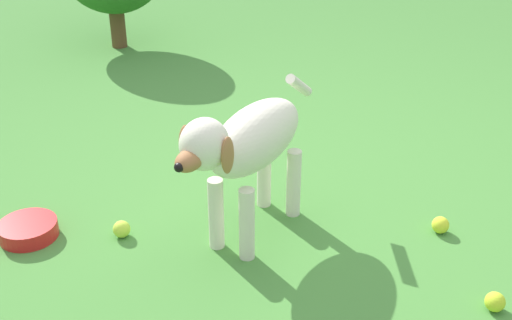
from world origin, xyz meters
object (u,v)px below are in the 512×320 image
Objects in this scene: dog at (249,144)px; tennis_ball_3 at (122,229)px; tennis_ball_0 at (440,225)px; tennis_ball_1 at (495,302)px; water_bowl at (28,230)px.

tennis_ball_3 is (0.38, 0.29, -0.36)m from dog.
tennis_ball_0 is 0.45m from tennis_ball_1.
dog is 3.95× the size of water_bowl.
tennis_ball_3 reaches higher than water_bowl.
dog reaches higher than tennis_ball_1.
tennis_ball_1 is 1.34m from tennis_ball_3.
tennis_ball_1 is (-0.32, 0.32, 0.00)m from tennis_ball_0.
water_bowl is (0.28, 0.21, -0.00)m from tennis_ball_3.
tennis_ball_3 is at bearing 18.55° from tennis_ball_1.
tennis_ball_3 is at bearing -57.92° from dog.
dog is 0.60m from tennis_ball_3.
tennis_ball_3 is 0.35m from water_bowl.
tennis_ball_0 is at bearing -142.47° from water_bowl.
water_bowl is at bearing 22.25° from tennis_ball_1.
tennis_ball_0 is at bearing -142.15° from tennis_ball_3.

